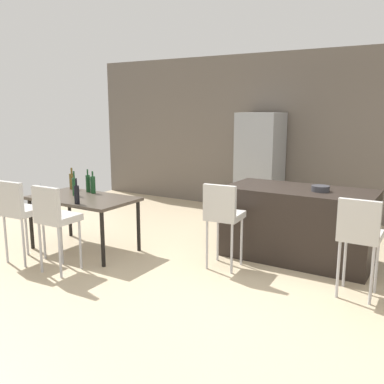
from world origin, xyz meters
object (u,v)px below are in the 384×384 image
(wine_glass_middle, at_px, (40,186))
(wine_bottle_corner, at_px, (93,184))
(wine_bottle_left, at_px, (77,194))
(wine_bottle_inner, at_px, (74,186))
(wine_bottle_end, at_px, (88,183))
(kitchen_island, at_px, (298,224))
(dining_chair_far, at_px, (54,215))
(bar_chair_left, at_px, (223,213))
(bar_chair_middle, at_px, (359,232))
(refrigerator, at_px, (260,165))
(dining_chair_near, at_px, (19,208))
(dining_table, at_px, (83,202))
(wine_bottle_near, at_px, (72,181))
(fruit_bowl, at_px, (320,189))

(wine_glass_middle, bearing_deg, wine_bottle_corner, 41.71)
(wine_bottle_left, relative_size, wine_bottle_corner, 1.04)
(wine_bottle_inner, bearing_deg, wine_bottle_end, 95.53)
(wine_glass_middle, bearing_deg, kitchen_island, 23.52)
(dining_chair_far, bearing_deg, wine_glass_middle, 148.62)
(bar_chair_left, xyz_separation_m, bar_chair_middle, (1.54, -0.00, 0.00))
(bar_chair_middle, height_order, dining_chair_far, same)
(refrigerator, bearing_deg, dining_chair_near, -112.64)
(bar_chair_middle, xyz_separation_m, wine_glass_middle, (-4.08, -0.57, 0.17))
(kitchen_island, height_order, wine_bottle_corner, wine_bottle_corner)
(kitchen_island, height_order, dining_chair_far, dining_chair_far)
(dining_table, height_order, wine_bottle_left, wine_bottle_left)
(wine_bottle_end, bearing_deg, dining_table, -56.76)
(bar_chair_left, xyz_separation_m, wine_bottle_corner, (-2.01, -0.09, 0.17))
(wine_bottle_near, xyz_separation_m, wine_glass_middle, (-0.04, -0.54, 0.00))
(dining_table, height_order, dining_chair_far, dining_chair_far)
(wine_bottle_corner, xyz_separation_m, fruit_bowl, (2.93, 0.88, 0.09))
(refrigerator, bearing_deg, dining_table, -112.63)
(kitchen_island, xyz_separation_m, fruit_bowl, (0.26, -0.04, 0.50))
(bar_chair_middle, bearing_deg, wine_bottle_end, -179.00)
(wine_bottle_corner, relative_size, wine_bottle_end, 0.95)
(wine_bottle_inner, bearing_deg, dining_chair_near, -101.14)
(bar_chair_middle, distance_m, wine_glass_middle, 4.12)
(wine_bottle_left, bearing_deg, wine_bottle_end, 124.63)
(dining_table, bearing_deg, refrigerator, 67.37)
(wine_bottle_left, bearing_deg, wine_bottle_corner, 117.31)
(bar_chair_left, bearing_deg, wine_bottle_corner, -177.31)
(bar_chair_left, height_order, wine_bottle_corner, wine_bottle_corner)
(bar_chair_middle, bearing_deg, wine_glass_middle, -172.10)
(kitchen_island, distance_m, wine_bottle_near, 3.29)
(wine_bottle_inner, xyz_separation_m, wine_bottle_near, (-0.39, 0.32, -0.01))
(wine_bottle_corner, xyz_separation_m, wine_glass_middle, (-0.53, -0.47, -0.00))
(dining_chair_far, bearing_deg, dining_table, 112.95)
(kitchen_island, xyz_separation_m, dining_table, (-2.60, -1.19, 0.21))
(bar_chair_left, bearing_deg, wine_bottle_left, -157.89)
(fruit_bowl, bearing_deg, wine_bottle_inner, -159.52)
(dining_table, bearing_deg, bar_chair_middle, 5.91)
(wine_bottle_end, relative_size, refrigerator, 0.18)
(kitchen_island, distance_m, wine_bottle_end, 2.96)
(bar_chair_middle, relative_size, dining_chair_near, 1.00)
(refrigerator, bearing_deg, dining_chair_far, -103.93)
(fruit_bowl, bearing_deg, wine_bottle_corner, -163.28)
(wine_bottle_left, bearing_deg, refrigerator, 72.99)
(wine_bottle_end, bearing_deg, bar_chair_left, 1.72)
(bar_chair_left, height_order, wine_bottle_near, wine_bottle_near)
(wine_bottle_near, height_order, refrigerator, refrigerator)
(wine_bottle_end, bearing_deg, refrigerator, 62.00)
(fruit_bowl, bearing_deg, refrigerator, 129.68)
(dining_table, xyz_separation_m, wine_bottle_near, (-0.56, 0.33, 0.19))
(dining_chair_near, height_order, fruit_bowl, dining_chair_near)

